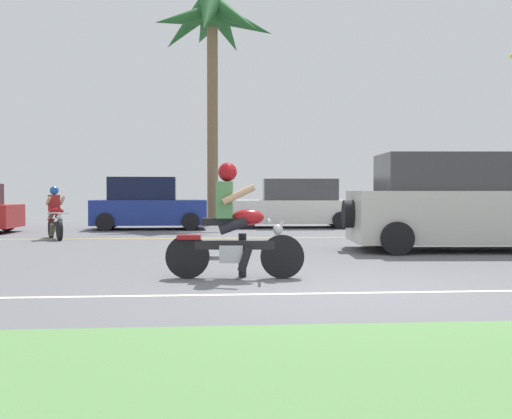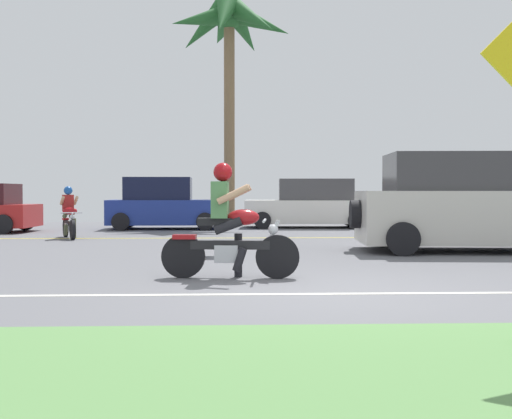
% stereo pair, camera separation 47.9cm
% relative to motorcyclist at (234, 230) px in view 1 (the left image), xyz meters
% --- Properties ---
extents(ground, '(56.00, 30.00, 0.04)m').
position_rel_motorcyclist_xyz_m(ground, '(1.11, 1.77, -0.70)').
color(ground, slate).
extents(grass_median, '(56.00, 3.80, 0.06)m').
position_rel_motorcyclist_xyz_m(grass_median, '(1.11, -5.33, -0.65)').
color(grass_median, '#5B8C4C').
rests_on(grass_median, ground).
extents(lane_line_near, '(50.40, 0.12, 0.01)m').
position_rel_motorcyclist_xyz_m(lane_line_near, '(1.11, -1.43, -0.68)').
color(lane_line_near, silver).
rests_on(lane_line_near, ground).
extents(lane_line_far, '(50.40, 0.12, 0.01)m').
position_rel_motorcyclist_xyz_m(lane_line_far, '(1.11, 7.75, -0.68)').
color(lane_line_far, yellow).
rests_on(lane_line_far, ground).
extents(motorcyclist, '(1.93, 0.63, 1.61)m').
position_rel_motorcyclist_xyz_m(motorcyclist, '(0.00, 0.00, 0.00)').
color(motorcyclist, black).
rests_on(motorcyclist, ground).
extents(suv_nearby, '(5.13, 2.50, 1.98)m').
position_rel_motorcyclist_xyz_m(suv_nearby, '(5.04, 3.86, 0.28)').
color(suv_nearby, beige).
rests_on(suv_nearby, ground).
extents(parked_car_1, '(3.67, 2.05, 1.67)m').
position_rel_motorcyclist_xyz_m(parked_car_1, '(-2.17, 11.98, 0.09)').
color(parked_car_1, navy).
rests_on(parked_car_1, ground).
extents(parked_car_2, '(4.32, 2.19, 1.64)m').
position_rel_motorcyclist_xyz_m(parked_car_2, '(2.70, 12.61, 0.08)').
color(parked_car_2, white).
rests_on(parked_car_2, ground).
extents(parked_car_3, '(4.03, 2.06, 1.65)m').
position_rel_motorcyclist_xyz_m(parked_car_3, '(8.83, 11.56, 0.08)').
color(parked_car_3, navy).
rests_on(parked_car_3, ground).
extents(palm_tree_0, '(4.63, 4.64, 8.43)m').
position_rel_motorcyclist_xyz_m(palm_tree_0, '(-0.02, 14.56, 6.40)').
color(palm_tree_0, brown).
rests_on(palm_tree_0, ground).
extents(motorcyclist_distant, '(0.76, 1.51, 1.35)m').
position_rel_motorcyclist_xyz_m(motorcyclist_distant, '(-4.17, 7.80, -0.11)').
color(motorcyclist_distant, black).
rests_on(motorcyclist_distant, ground).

